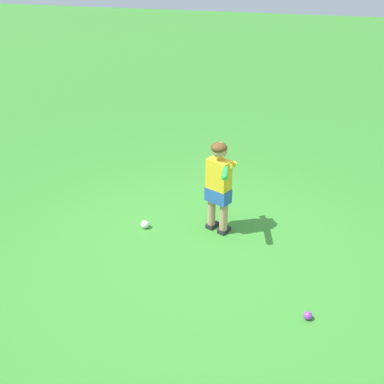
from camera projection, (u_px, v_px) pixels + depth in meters
ground_plane at (200, 253)px, 4.85m from camera, size 40.00×40.00×0.00m
child_batter at (219, 180)px, 4.94m from camera, size 0.63×0.33×1.08m
play_ball_far_right at (145, 224)px, 5.27m from camera, size 0.10×0.10×0.10m
play_ball_by_bucket at (308, 316)px, 3.98m from camera, size 0.08×0.08×0.08m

